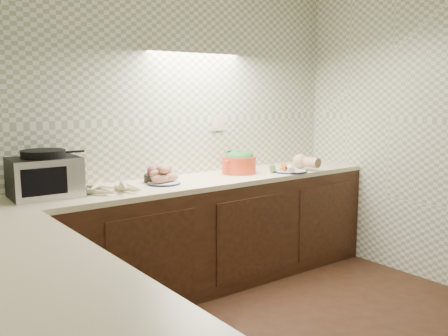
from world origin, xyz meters
TOP-DOWN VIEW (x-y plane):
  - room at (0.00, 0.00)m, footprint 3.60×3.60m
  - counter at (-0.68, 0.68)m, footprint 3.60×3.60m
  - toaster_oven at (-1.05, 1.58)m, footprint 0.46×0.37m
  - parsnip_pile at (-0.70, 1.48)m, footprint 0.23×0.35m
  - sweet_potato_plate at (-0.18, 1.51)m, footprint 0.26×0.26m
  - onion_bowl at (-0.19, 1.62)m, footprint 0.17×0.17m
  - dutch_oven at (0.60, 1.55)m, footprint 0.37×0.34m
  - veg_plate at (1.08, 1.36)m, footprint 0.43×0.32m

SIDE VIEW (x-z plane):
  - counter at x=-0.68m, z-range 0.00..0.90m
  - parsnip_pile at x=-0.70m, z-range 0.89..0.97m
  - onion_bowl at x=-0.19m, z-range 0.88..1.01m
  - veg_plate at x=1.08m, z-range 0.88..1.03m
  - sweet_potato_plate at x=-0.18m, z-range 0.88..1.04m
  - dutch_oven at x=0.60m, z-range 0.90..1.10m
  - toaster_oven at x=-1.05m, z-range 0.89..1.21m
  - room at x=0.00m, z-range 0.33..2.93m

